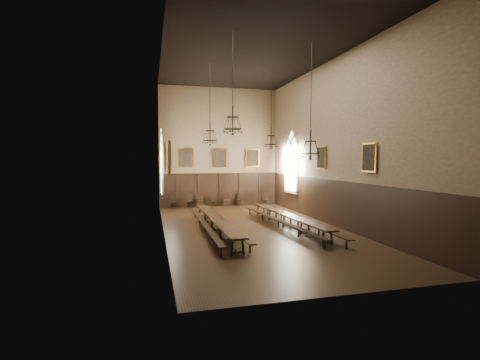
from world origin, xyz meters
name	(u,v)px	position (x,y,z in m)	size (l,w,h in m)	color
floor	(253,229)	(0.00, 0.00, -0.01)	(9.00, 18.00, 0.02)	black
ceiling	(253,52)	(0.00, 0.00, 9.01)	(9.00, 18.00, 0.02)	black
wall_back	(219,147)	(0.00, 9.01, 4.50)	(9.00, 0.02, 9.00)	#8B7356
wall_front	(351,126)	(0.00, -9.01, 4.50)	(9.00, 0.02, 9.00)	#8B7356
wall_left	(163,141)	(-4.51, 0.00, 4.50)	(0.02, 18.00, 9.00)	#8B7356
wall_right	(332,143)	(4.51, 0.00, 4.50)	(0.02, 18.00, 9.00)	#8B7356
wainscot_panelling	(253,205)	(0.00, 0.00, 1.25)	(9.00, 18.00, 2.50)	black
table_left	(216,224)	(-1.97, -0.25, 0.37)	(0.72, 9.56, 0.75)	black
table_right	(287,220)	(1.92, 0.02, 0.35)	(1.00, 9.05, 0.70)	black
bench_left_outer	(205,227)	(-2.51, -0.16, 0.27)	(0.39, 9.48, 0.43)	black
bench_left_inner	(225,224)	(-1.41, 0.15, 0.28)	(0.32, 9.88, 0.44)	black
bench_right_inner	(278,222)	(1.41, -0.04, 0.28)	(0.90, 9.81, 0.44)	black
bench_right_outer	(298,222)	(2.45, -0.19, 0.28)	(0.57, 9.86, 0.44)	black
chair_0	(173,204)	(-3.56, 8.56, 0.31)	(0.55, 0.55, 1.02)	black
chair_1	(189,204)	(-2.38, 8.53, 0.30)	(0.53, 0.53, 1.01)	black
chair_2	(200,203)	(-1.57, 8.53, 0.30)	(0.53, 0.53, 1.00)	black
chair_3	(213,203)	(-0.57, 8.49, 0.28)	(0.41, 0.41, 0.91)	black
chair_4	(227,203)	(0.46, 8.52, 0.30)	(0.55, 0.55, 1.00)	black
chair_5	(240,202)	(1.53, 8.58, 0.31)	(0.56, 0.56, 1.01)	black
chair_7	(265,202)	(3.56, 8.55, 0.28)	(0.49, 0.49, 0.92)	black
chandelier_back_left	(210,135)	(-1.77, 2.60, 4.97)	(0.86, 0.86, 4.48)	black
chandelier_back_right	(271,139)	(1.97, 2.79, 4.81)	(0.82, 0.82, 4.65)	black
chandelier_front_left	(233,122)	(-1.66, -2.61, 5.21)	(0.79, 0.79, 4.23)	black
chandelier_front_right	(310,146)	(2.12, -2.26, 4.21)	(0.89, 0.89, 5.28)	black
portrait_back_0	(185,158)	(-2.60, 8.88, 3.70)	(1.10, 0.12, 1.40)	gold
portrait_back_1	(220,158)	(0.00, 8.88, 3.70)	(1.10, 0.12, 1.40)	gold
portrait_back_2	(252,158)	(2.60, 8.88, 3.70)	(1.10, 0.12, 1.40)	gold
portrait_left_0	(165,158)	(-4.38, 1.00, 3.70)	(0.12, 1.00, 1.30)	gold
portrait_left_1	(169,157)	(-4.38, -3.50, 3.70)	(0.12, 1.00, 1.30)	gold
portrait_right_0	(321,158)	(4.38, 1.00, 3.70)	(0.12, 1.00, 1.30)	gold
portrait_right_1	(369,158)	(4.38, -3.50, 3.70)	(0.12, 1.00, 1.30)	gold
window_right	(291,162)	(4.43, 5.50, 3.40)	(0.20, 2.20, 4.60)	white
window_left	(161,162)	(-4.43, 5.50, 3.40)	(0.20, 2.20, 4.60)	white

